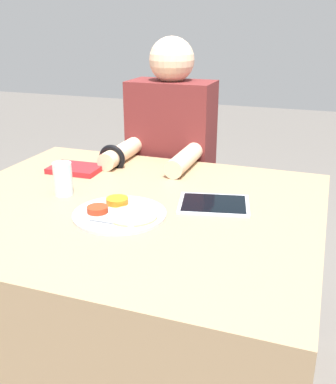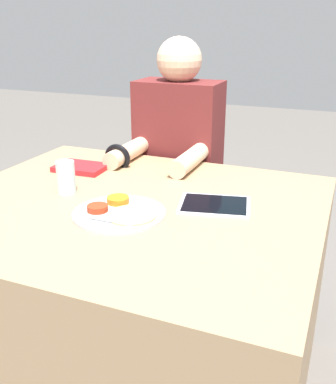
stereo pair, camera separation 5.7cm
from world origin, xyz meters
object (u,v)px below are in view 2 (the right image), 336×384
object	(u,v)px
tablet_device	(215,205)
drinking_glass	(66,178)
thali_tray	(119,212)
person_diner	(177,185)
red_notebook	(81,168)

from	to	relation	value
tablet_device	drinking_glass	distance (m)	0.50
thali_tray	tablet_device	size ratio (longest dim) A/B	1.11
thali_tray	drinking_glass	world-z (taller)	drinking_glass
thali_tray	tablet_device	world-z (taller)	thali_tray
thali_tray	tablet_device	xyz separation A→B (m)	(0.24, 0.17, -0.00)
tablet_device	person_diner	bearing A→B (deg)	121.41
thali_tray	red_notebook	world-z (taller)	thali_tray
thali_tray	tablet_device	bearing A→B (deg)	35.06
red_notebook	person_diner	xyz separation A→B (m)	(0.24, 0.40, -0.17)
tablet_device	drinking_glass	bearing A→B (deg)	-170.85
red_notebook	person_diner	size ratio (longest dim) A/B	0.16
person_diner	drinking_glass	world-z (taller)	person_diner
thali_tray	person_diner	size ratio (longest dim) A/B	0.22
person_diner	drinking_glass	distance (m)	0.68
red_notebook	tablet_device	bearing A→B (deg)	-14.63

